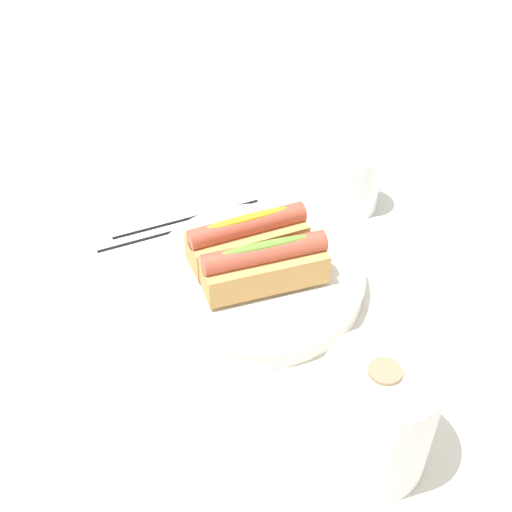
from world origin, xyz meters
The scene contains 8 objects.
ground_plane centered at (0.00, 0.00, 0.00)m, with size 2.40×2.40×0.00m, color silver.
serving_bowl centered at (0.00, 0.02, 0.02)m, with size 0.27×0.27×0.03m.
hotdog_front centered at (-0.01, -0.01, 0.06)m, with size 0.16×0.09×0.06m.
hotdog_back centered at (0.01, 0.04, 0.06)m, with size 0.16×0.10×0.06m.
water_glass centered at (-0.22, -0.03, 0.04)m, with size 0.07×0.07×0.09m.
paper_towel_roll centered at (0.06, 0.28, 0.07)m, with size 0.11×0.11×0.13m.
chopstick_near centered at (0.02, -0.14, 0.00)m, with size 0.01×0.01×0.22m, color black.
chopstick_far centered at (-0.01, -0.15, 0.00)m, with size 0.01×0.01×0.22m, color black.
Camera 1 is at (0.38, 0.50, 0.60)m, focal length 46.90 mm.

